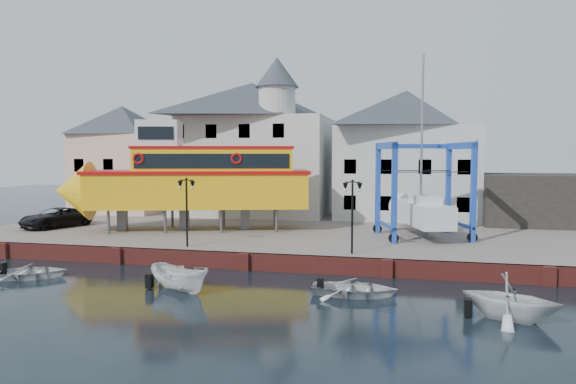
# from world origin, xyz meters

# --- Properties ---
(ground) EXTENTS (140.00, 140.00, 0.00)m
(ground) POSITION_xyz_m (0.00, 0.00, 0.00)
(ground) COLOR black
(ground) RESTS_ON ground
(hardstanding) EXTENTS (44.00, 22.00, 1.00)m
(hardstanding) POSITION_xyz_m (0.00, 11.00, 0.50)
(hardstanding) COLOR slate
(hardstanding) RESTS_ON ground
(quay_wall) EXTENTS (44.00, 0.47, 1.00)m
(quay_wall) POSITION_xyz_m (-0.00, 0.10, 0.50)
(quay_wall) COLOR maroon
(quay_wall) RESTS_ON ground
(building_pink) EXTENTS (8.00, 7.00, 10.30)m
(building_pink) POSITION_xyz_m (-18.00, 18.00, 6.15)
(building_pink) COLOR #D8B195
(building_pink) RESTS_ON hardstanding
(building_white_main) EXTENTS (14.00, 8.30, 14.00)m
(building_white_main) POSITION_xyz_m (-4.87, 18.39, 7.34)
(building_white_main) COLOR #B7B8B7
(building_white_main) RESTS_ON hardstanding
(building_white_right) EXTENTS (12.00, 8.00, 11.20)m
(building_white_right) POSITION_xyz_m (9.00, 19.00, 6.60)
(building_white_right) COLOR #B7B8B7
(building_white_right) RESTS_ON hardstanding
(shed_dark) EXTENTS (8.00, 7.00, 4.00)m
(shed_dark) POSITION_xyz_m (19.00, 17.00, 3.00)
(shed_dark) COLOR black
(shed_dark) RESTS_ON hardstanding
(lamp_post_left) EXTENTS (1.12, 0.32, 4.20)m
(lamp_post_left) POSITION_xyz_m (-4.00, 1.20, 4.17)
(lamp_post_left) COLOR black
(lamp_post_left) RESTS_ON hardstanding
(lamp_post_right) EXTENTS (1.12, 0.32, 4.20)m
(lamp_post_right) POSITION_xyz_m (6.00, 1.20, 4.17)
(lamp_post_right) COLOR black
(lamp_post_right) RESTS_ON hardstanding
(tour_boat) EXTENTS (18.98, 9.37, 8.05)m
(tour_boat) POSITION_xyz_m (-6.99, 7.65, 4.80)
(tour_boat) COLOR #59595E
(tour_boat) RESTS_ON hardstanding
(travel_lift) EXTENTS (6.77, 8.40, 12.31)m
(travel_lift) POSITION_xyz_m (9.89, 8.58, 3.06)
(travel_lift) COLOR #1740A9
(travel_lift) RESTS_ON hardstanding
(van) EXTENTS (4.20, 5.90, 1.49)m
(van) POSITION_xyz_m (-17.29, 6.77, 1.75)
(van) COLOR black
(van) RESTS_ON hardstanding
(motorboat_a) EXTENTS (4.01, 2.89, 1.45)m
(motorboat_a) POSITION_xyz_m (-1.74, -4.89, 0.00)
(motorboat_a) COLOR silver
(motorboat_a) RESTS_ON ground
(motorboat_b) EXTENTS (4.05, 2.90, 0.84)m
(motorboat_b) POSITION_xyz_m (6.59, -3.84, 0.00)
(motorboat_b) COLOR silver
(motorboat_b) RESTS_ON ground
(motorboat_c) EXTENTS (4.71, 4.42, 1.99)m
(motorboat_c) POSITION_xyz_m (13.01, -6.10, 0.00)
(motorboat_c) COLOR silver
(motorboat_c) RESTS_ON ground
(motorboat_d) EXTENTS (4.67, 4.06, 0.81)m
(motorboat_d) POSITION_xyz_m (-10.78, -4.20, 0.00)
(motorboat_d) COLOR silver
(motorboat_d) RESTS_ON ground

